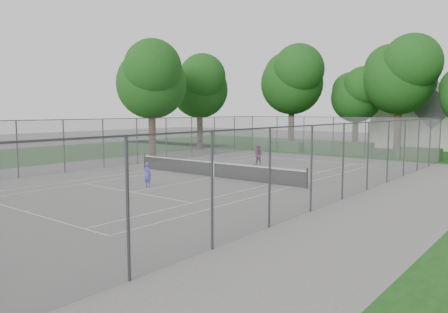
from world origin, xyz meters
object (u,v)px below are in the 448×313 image
Objects in this scene: girl_player at (148,175)px; woman_player at (258,155)px; tennis_net at (214,169)px; house at (419,109)px.

woman_player is (-0.61, 11.42, 0.08)m from girl_player.
tennis_net is at bearing -83.57° from woman_player.
tennis_net is at bearing -97.84° from girl_player.
woman_player reaches higher than tennis_net.
tennis_net is 6.60m from woman_player.
girl_player is at bearing -96.83° from house.
house is (3.77, 30.76, 3.75)m from tennis_net.
girl_player is (-4.27, -35.68, -3.58)m from house.
woman_player is at bearing -88.93° from girl_player.
woman_player is (-1.12, 6.51, 0.24)m from tennis_net.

